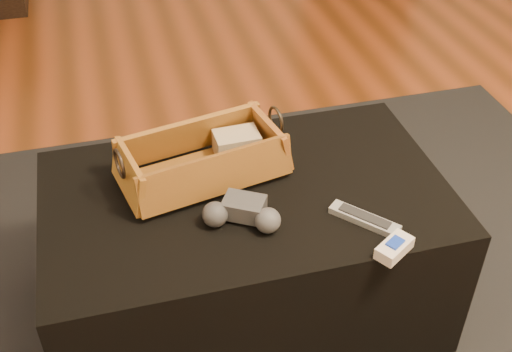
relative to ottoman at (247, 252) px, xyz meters
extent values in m
cube|color=brown|center=(0.15, -0.06, -0.23)|extent=(5.00, 5.50, 0.01)
cube|color=black|center=(0.00, -0.05, -0.22)|extent=(2.60, 2.00, 0.01)
cube|color=black|center=(0.00, 0.00, 0.00)|extent=(1.00, 0.60, 0.42)
cube|color=black|center=(-0.11, 0.07, 0.24)|extent=(0.22, 0.11, 0.02)
cube|color=#CBB98D|center=(0.01, 0.14, 0.26)|extent=(0.12, 0.08, 0.06)
cube|color=#975B22|center=(-0.09, 0.09, 0.22)|extent=(0.39, 0.24, 0.01)
cube|color=#AA6A26|center=(-0.11, 0.18, 0.28)|extent=(0.40, 0.12, 0.11)
cube|color=#8C5E1F|center=(-0.07, 0.00, 0.28)|extent=(0.40, 0.12, 0.11)
cube|color=#AB6526|center=(0.10, 0.13, 0.28)|extent=(0.08, 0.20, 0.11)
cube|color=#A46E25|center=(-0.28, 0.05, 0.28)|extent=(0.08, 0.20, 0.11)
torus|color=#312A20|center=(0.11, 0.13, 0.32)|extent=(0.02, 0.08, 0.08)
torus|color=#2D241E|center=(-0.29, 0.05, 0.32)|extent=(0.02, 0.08, 0.08)
cube|color=#39393C|center=(-0.03, -0.09, 0.24)|extent=(0.12, 0.11, 0.04)
sphere|color=#37373A|center=(-0.10, -0.10, 0.24)|extent=(0.08, 0.08, 0.06)
sphere|color=#434347|center=(0.01, -0.15, 0.24)|extent=(0.08, 0.08, 0.06)
cube|color=#9EA2A6|center=(0.24, -0.18, 0.22)|extent=(0.14, 0.15, 0.02)
cube|color=black|center=(0.24, -0.18, 0.23)|extent=(0.10, 0.11, 0.00)
cube|color=silver|center=(0.26, -0.29, 0.22)|extent=(0.10, 0.09, 0.03)
cube|color=blue|center=(0.26, -0.29, 0.24)|extent=(0.05, 0.04, 0.01)
camera|label=1|loc=(-0.29, -1.19, 1.22)|focal=45.00mm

